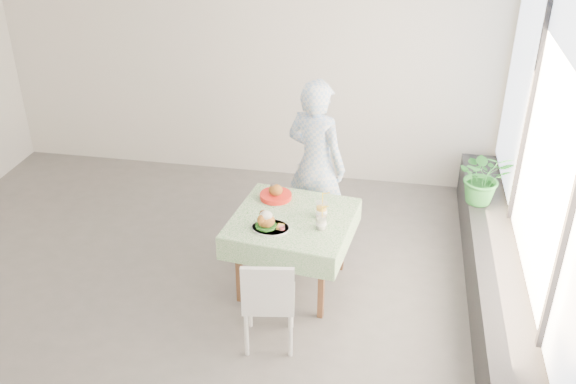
% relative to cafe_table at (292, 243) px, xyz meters
% --- Properties ---
extents(floor, '(6.00, 6.00, 0.00)m').
position_rel_cafe_table_xyz_m(floor, '(-0.98, -0.22, -0.46)').
color(floor, '#5A5755').
rests_on(floor, ground).
extents(wall_back, '(6.00, 0.02, 2.80)m').
position_rel_cafe_table_xyz_m(wall_back, '(-0.98, 2.28, 0.94)').
color(wall_back, white).
rests_on(wall_back, ground).
extents(wall_front, '(6.00, 0.02, 2.80)m').
position_rel_cafe_table_xyz_m(wall_front, '(-0.98, -2.72, 0.94)').
color(wall_front, white).
rests_on(wall_front, ground).
extents(wall_right, '(0.02, 5.00, 2.80)m').
position_rel_cafe_table_xyz_m(wall_right, '(2.02, -0.22, 0.94)').
color(wall_right, white).
rests_on(wall_right, ground).
extents(window_pane, '(0.01, 4.80, 2.18)m').
position_rel_cafe_table_xyz_m(window_pane, '(1.99, -0.22, 1.19)').
color(window_pane, '#D1E0F9').
rests_on(window_pane, ground).
extents(window_ledge, '(0.40, 4.80, 0.50)m').
position_rel_cafe_table_xyz_m(window_ledge, '(1.82, -0.22, -0.21)').
color(window_ledge, black).
rests_on(window_ledge, ground).
extents(cafe_table, '(1.16, 1.16, 0.74)m').
position_rel_cafe_table_xyz_m(cafe_table, '(0.00, 0.00, 0.00)').
color(cafe_table, brown).
rests_on(cafe_table, ground).
extents(chair_far, '(0.50, 0.50, 0.83)m').
position_rel_cafe_table_xyz_m(chair_far, '(0.03, 0.67, -0.20)').
color(chair_far, white).
rests_on(chair_far, ground).
extents(chair_near, '(0.47, 0.47, 0.88)m').
position_rel_cafe_table_xyz_m(chair_near, '(-0.04, -0.82, -0.19)').
color(chair_near, white).
rests_on(chair_near, ground).
extents(diner, '(0.76, 0.65, 1.77)m').
position_rel_cafe_table_xyz_m(diner, '(0.09, 0.80, 0.42)').
color(diner, '#91B9E9').
rests_on(diner, ground).
extents(main_dish, '(0.33, 0.33, 0.17)m').
position_rel_cafe_table_xyz_m(main_dish, '(-0.17, -0.23, 0.34)').
color(main_dish, white).
rests_on(main_dish, cafe_table).
extents(juice_cup_orange, '(0.11, 0.11, 0.30)m').
position_rel_cafe_table_xyz_m(juice_cup_orange, '(0.25, 0.05, 0.35)').
color(juice_cup_orange, white).
rests_on(juice_cup_orange, cafe_table).
extents(juice_cup_lemonade, '(0.10, 0.10, 0.27)m').
position_rel_cafe_table_xyz_m(juice_cup_lemonade, '(0.28, -0.15, 0.34)').
color(juice_cup_lemonade, white).
rests_on(juice_cup_lemonade, cafe_table).
extents(second_dish, '(0.30, 0.30, 0.14)m').
position_rel_cafe_table_xyz_m(second_dish, '(-0.22, 0.31, 0.32)').
color(second_dish, red).
rests_on(second_dish, cafe_table).
extents(potted_plant, '(0.55, 0.48, 0.58)m').
position_rel_cafe_table_xyz_m(potted_plant, '(1.74, 1.04, 0.33)').
color(potted_plant, '#297C3B').
rests_on(potted_plant, window_ledge).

